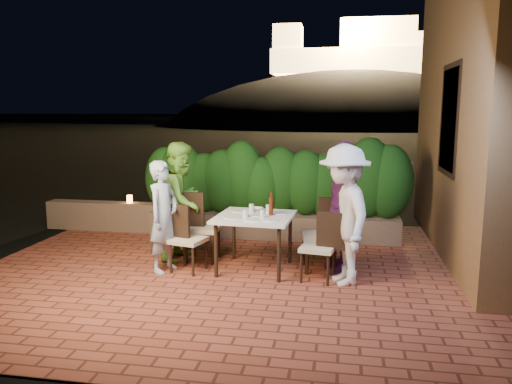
% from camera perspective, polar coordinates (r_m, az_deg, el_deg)
% --- Properties ---
extents(ground, '(400.00, 400.00, 0.00)m').
position_cam_1_polar(ground, '(6.40, -2.93, -10.35)').
color(ground, black).
rests_on(ground, ground).
extents(terrace_floor, '(7.00, 6.00, 0.15)m').
position_cam_1_polar(terrace_floor, '(6.88, -1.98, -9.40)').
color(terrace_floor, brown).
rests_on(terrace_floor, ground).
extents(building_wall, '(1.60, 5.00, 5.00)m').
position_cam_1_polar(building_wall, '(8.18, 26.40, 10.97)').
color(building_wall, olive).
rests_on(building_wall, ground).
extents(window_pane, '(0.08, 1.00, 1.40)m').
position_cam_1_polar(window_pane, '(7.51, 21.42, 7.70)').
color(window_pane, black).
rests_on(window_pane, building_wall).
extents(window_frame, '(0.06, 1.15, 1.55)m').
position_cam_1_polar(window_frame, '(7.50, 21.34, 7.70)').
color(window_frame, black).
rests_on(window_frame, building_wall).
extents(planter, '(4.20, 0.55, 0.40)m').
position_cam_1_polar(planter, '(8.47, 1.87, -3.83)').
color(planter, brown).
rests_on(planter, ground).
extents(hedge, '(4.00, 0.70, 1.10)m').
position_cam_1_polar(hedge, '(8.33, 1.90, 1.20)').
color(hedge, '#154011').
rests_on(hedge, planter).
extents(parapet, '(2.20, 0.30, 0.50)m').
position_cam_1_polar(parapet, '(9.36, -16.65, -2.63)').
color(parapet, brown).
rests_on(parapet, ground).
extents(hill, '(52.00, 40.00, 22.00)m').
position_cam_1_polar(hill, '(66.15, 10.57, 3.98)').
color(hill, black).
rests_on(hill, ground).
extents(fortress, '(26.00, 8.00, 8.00)m').
position_cam_1_polar(fortress, '(66.39, 10.96, 16.54)').
color(fortress, '#FFCC7A').
rests_on(fortress, hill).
extents(dining_table, '(1.05, 1.05, 0.75)m').
position_cam_1_polar(dining_table, '(6.72, -0.15, -5.82)').
color(dining_table, white).
rests_on(dining_table, ground).
extents(plate_nw, '(0.23, 0.23, 0.01)m').
position_cam_1_polar(plate_nw, '(6.48, -2.73, -2.93)').
color(plate_nw, white).
rests_on(plate_nw, dining_table).
extents(plate_sw, '(0.22, 0.22, 0.01)m').
position_cam_1_polar(plate_sw, '(6.91, -2.00, -2.15)').
color(plate_sw, white).
rests_on(plate_sw, dining_table).
extents(plate_ne, '(0.21, 0.21, 0.01)m').
position_cam_1_polar(plate_ne, '(6.34, 1.64, -3.22)').
color(plate_ne, white).
rests_on(plate_ne, dining_table).
extents(plate_se, '(0.19, 0.19, 0.01)m').
position_cam_1_polar(plate_se, '(6.76, 2.72, -2.43)').
color(plate_se, white).
rests_on(plate_se, dining_table).
extents(plate_centre, '(0.23, 0.23, 0.01)m').
position_cam_1_polar(plate_centre, '(6.66, -0.18, -2.60)').
color(plate_centre, white).
rests_on(plate_centre, dining_table).
extents(plate_front, '(0.23, 0.23, 0.01)m').
position_cam_1_polar(plate_front, '(6.34, -0.26, -3.20)').
color(plate_front, white).
rests_on(plate_front, dining_table).
extents(glass_nw, '(0.06, 0.06, 0.11)m').
position_cam_1_polar(glass_nw, '(6.50, -1.26, -2.47)').
color(glass_nw, silver).
rests_on(glass_nw, dining_table).
extents(glass_sw, '(0.07, 0.07, 0.12)m').
position_cam_1_polar(glass_sw, '(6.82, -0.52, -1.86)').
color(glass_sw, silver).
rests_on(glass_sw, dining_table).
extents(glass_ne, '(0.06, 0.06, 0.10)m').
position_cam_1_polar(glass_ne, '(6.50, 0.73, -2.47)').
color(glass_ne, silver).
rests_on(glass_ne, dining_table).
extents(glass_se, '(0.07, 0.07, 0.12)m').
position_cam_1_polar(glass_se, '(6.75, 1.43, -1.96)').
color(glass_se, silver).
rests_on(glass_se, dining_table).
extents(beer_bottle, '(0.06, 0.06, 0.31)m').
position_cam_1_polar(beer_bottle, '(6.63, 1.75, -1.32)').
color(beer_bottle, '#4D1D0C').
rests_on(beer_bottle, dining_table).
extents(bowl, '(0.22, 0.22, 0.04)m').
position_cam_1_polar(bowl, '(6.95, 0.07, -1.96)').
color(bowl, white).
rests_on(bowl, dining_table).
extents(chair_left_front, '(0.50, 0.50, 0.89)m').
position_cam_1_polar(chair_left_front, '(6.72, -7.75, -5.29)').
color(chair_left_front, black).
rests_on(chair_left_front, ground).
extents(chair_left_back, '(0.47, 0.47, 0.99)m').
position_cam_1_polar(chair_left_back, '(7.14, -6.10, -3.98)').
color(chair_left_back, black).
rests_on(chair_left_back, ground).
extents(chair_right_front, '(0.47, 0.47, 0.89)m').
position_cam_1_polar(chair_right_front, '(6.35, 7.08, -6.16)').
color(chair_right_front, black).
rests_on(chair_right_front, ground).
extents(chair_right_back, '(0.53, 0.53, 0.99)m').
position_cam_1_polar(chair_right_back, '(6.75, 7.24, -4.77)').
color(chair_right_back, black).
rests_on(chair_right_back, ground).
extents(diner_blue, '(0.48, 0.61, 1.49)m').
position_cam_1_polar(diner_blue, '(6.71, -10.52, -2.77)').
color(diner_blue, '#9DB2CA').
rests_on(diner_blue, ground).
extents(diner_green, '(0.77, 0.92, 1.69)m').
position_cam_1_polar(diner_green, '(7.24, -8.42, -1.00)').
color(diner_green, '#6EBB3A').
rests_on(diner_green, ground).
extents(diner_white, '(0.96, 1.27, 1.73)m').
position_cam_1_polar(diner_white, '(6.20, 10.02, -2.60)').
color(diner_white, silver).
rests_on(diner_white, ground).
extents(diner_purple, '(0.62, 1.08, 1.74)m').
position_cam_1_polar(diner_purple, '(6.67, 9.88, -1.71)').
color(diner_purple, '#5E2266').
rests_on(diner_purple, ground).
extents(parapet_lamp, '(0.10, 0.10, 0.14)m').
position_cam_1_polar(parapet_lamp, '(9.11, -14.25, -0.80)').
color(parapet_lamp, orange).
rests_on(parapet_lamp, parapet).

